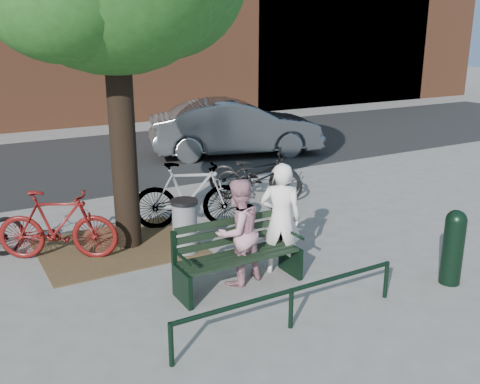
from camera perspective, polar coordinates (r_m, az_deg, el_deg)
ground at (r=7.37m, az=-0.07°, el=-10.10°), size 90.00×90.00×0.00m
dirt_pit at (r=8.87m, az=-12.93°, el=-5.70°), size 2.40×2.00×0.02m
road at (r=14.95m, az=-16.58°, el=3.15°), size 40.00×7.00×0.01m
park_bench at (r=7.23m, az=-0.38°, el=-6.47°), size 1.74×0.54×0.97m
guard_railing at (r=6.29m, az=5.50°, el=-11.03°), size 3.06×0.06×0.51m
person_left at (r=7.54m, az=4.35°, el=-2.85°), size 0.70×0.65×1.61m
person_right at (r=7.22m, az=-0.22°, el=-4.30°), size 0.81×0.69×1.47m
bollard at (r=7.81m, az=21.81°, el=-5.23°), size 0.28×0.28×1.06m
litter_bin at (r=8.34m, az=-5.91°, el=-3.65°), size 0.42×0.42×0.86m
bicycle_b at (r=8.49m, az=-18.90°, el=-3.37°), size 1.82×1.32×1.08m
bicycle_c at (r=10.91m, az=1.98°, el=1.53°), size 1.80×1.63×0.95m
bicycle_d at (r=9.36m, az=-5.38°, el=-0.36°), size 2.03×1.29×1.19m
bicycle_e at (r=11.18m, az=1.55°, el=2.08°), size 1.93×1.73×1.01m
parked_car at (r=14.98m, az=-0.48°, el=6.88°), size 5.00×2.93×1.56m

